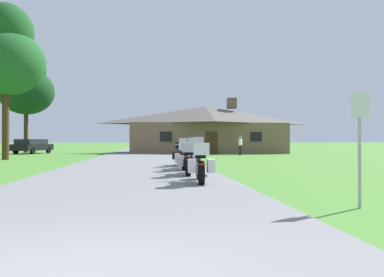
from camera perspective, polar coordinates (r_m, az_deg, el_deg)
ground_plane at (r=23.04m, az=-8.08°, el=-3.43°), size 500.00×500.00×0.00m
asphalt_driveway at (r=21.04m, az=-8.25°, el=-3.64°), size 6.40×80.00×0.06m
motorcycle_orange_nearest_to_camera at (r=10.62m, az=1.28°, el=-3.74°), size 0.80×2.08×1.30m
motorcycle_orange_second_in_row at (r=13.10m, az=-0.39°, el=-3.10°), size 0.97×2.07×1.30m
motorcycle_silver_third_in_row at (r=15.48m, az=-1.30°, el=-2.68°), size 0.78×2.08×1.30m
motorcycle_black_farthest_in_row at (r=17.92m, az=-1.61°, el=-2.37°), size 0.97×2.07×1.30m
stone_lodge at (r=38.98m, az=2.10°, el=1.46°), size 16.11×7.90×5.70m
bystander_white_shirt_near_lodge at (r=32.63m, az=7.32°, el=-0.86°), size 0.38×0.48×1.69m
metal_signpost_roadside at (r=7.54m, az=24.03°, el=0.56°), size 0.36×0.06×2.14m
tree_left_near at (r=28.09m, az=-26.34°, el=11.43°), size 5.01×5.01×10.26m
tree_left_far at (r=43.93m, az=-23.80°, el=7.41°), size 5.75×5.75×10.94m
parked_black_suv_far_left at (r=39.64m, az=-23.01°, el=-1.00°), size 2.95×4.92×1.40m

